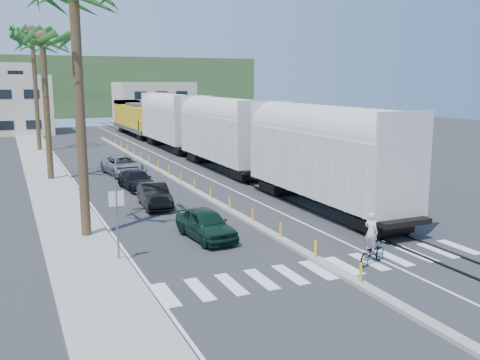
% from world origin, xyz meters
% --- Properties ---
extents(ground, '(140.00, 140.00, 0.00)m').
position_xyz_m(ground, '(0.00, 0.00, 0.00)').
color(ground, '#28282B').
rests_on(ground, ground).
extents(sidewalk, '(3.00, 90.00, 0.15)m').
position_xyz_m(sidewalk, '(-8.50, 25.00, 0.07)').
color(sidewalk, gray).
rests_on(sidewalk, ground).
extents(rails, '(1.56, 100.00, 0.06)m').
position_xyz_m(rails, '(5.00, 28.00, 0.03)').
color(rails, black).
rests_on(rails, ground).
extents(median, '(0.45, 60.00, 0.85)m').
position_xyz_m(median, '(0.00, 19.96, 0.09)').
color(median, gray).
rests_on(median, ground).
extents(crosswalk, '(14.00, 2.20, 0.01)m').
position_xyz_m(crosswalk, '(0.00, -2.00, 0.01)').
color(crosswalk, silver).
rests_on(crosswalk, ground).
extents(lane_markings, '(9.42, 90.00, 0.01)m').
position_xyz_m(lane_markings, '(-2.15, 25.00, 0.00)').
color(lane_markings, silver).
rests_on(lane_markings, ground).
extents(freight_train, '(3.00, 60.94, 5.85)m').
position_xyz_m(freight_train, '(5.00, 27.00, 2.91)').
color(freight_train, '#BBB9AC').
rests_on(freight_train, ground).
extents(palm_trees, '(3.50, 37.20, 13.75)m').
position_xyz_m(palm_trees, '(-8.10, 22.70, 10.81)').
color(palm_trees, brown).
rests_on(palm_trees, ground).
extents(street_sign, '(0.60, 0.08, 3.00)m').
position_xyz_m(street_sign, '(-7.30, 2.00, 1.97)').
color(street_sign, slate).
rests_on(street_sign, ground).
extents(buildings, '(38.00, 27.00, 10.00)m').
position_xyz_m(buildings, '(-6.41, 71.66, 4.36)').
color(buildings, beige).
rests_on(buildings, ground).
extents(hillside, '(80.00, 20.00, 12.00)m').
position_xyz_m(hillside, '(0.00, 100.00, 6.00)').
color(hillside, '#385628').
rests_on(hillside, ground).
extents(car_lead, '(2.40, 4.39, 1.39)m').
position_xyz_m(car_lead, '(-2.99, 3.65, 0.70)').
color(car_lead, black).
rests_on(car_lead, ground).
extents(car_second, '(2.03, 4.34, 1.36)m').
position_xyz_m(car_second, '(-3.53, 10.75, 0.68)').
color(car_second, black).
rests_on(car_second, ground).
extents(car_third, '(2.48, 4.62, 1.26)m').
position_xyz_m(car_third, '(-3.28, 16.25, 0.63)').
color(car_third, black).
rests_on(car_third, ground).
extents(car_rear, '(3.44, 5.72, 1.46)m').
position_xyz_m(car_rear, '(-2.95, 22.25, 0.73)').
color(car_rear, '#95979A').
rests_on(car_rear, ground).
extents(cyclist, '(1.74, 2.08, 2.09)m').
position_xyz_m(cyclist, '(1.86, -2.19, 0.64)').
color(cyclist, '#9EA0A5').
rests_on(cyclist, ground).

